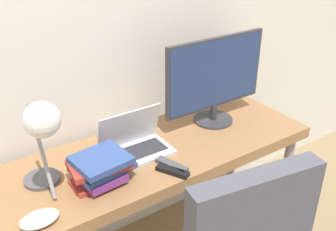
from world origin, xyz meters
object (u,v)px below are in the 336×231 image
object	(u,v)px
book_stack	(101,168)
game_controller	(39,219)
monitor	(215,77)
laptop	(135,144)
desk_lamp	(42,130)

from	to	relation	value
book_stack	game_controller	distance (m)	0.32
monitor	game_controller	size ratio (longest dim) A/B	4.17
laptop	desk_lamp	bearing A→B (deg)	-165.90
monitor	desk_lamp	world-z (taller)	monitor
laptop	monitor	bearing A→B (deg)	4.74
desk_lamp	book_stack	world-z (taller)	desk_lamp
desk_lamp	game_controller	size ratio (longest dim) A/B	2.98
monitor	desk_lamp	distance (m)	0.97
game_controller	laptop	bearing A→B (deg)	22.67
book_stack	desk_lamp	bearing A→B (deg)	177.19
laptop	game_controller	world-z (taller)	laptop
game_controller	book_stack	bearing A→B (deg)	18.60
monitor	book_stack	size ratio (longest dim) A/B	2.20
laptop	monitor	size ratio (longest dim) A/B	0.53
laptop	desk_lamp	distance (m)	0.53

